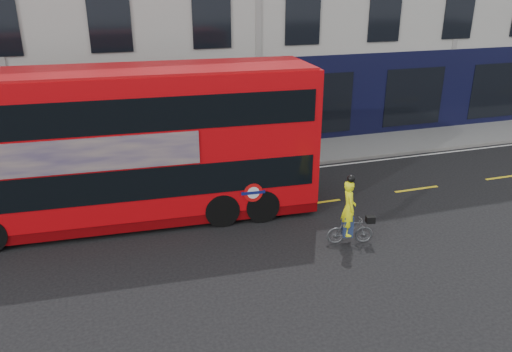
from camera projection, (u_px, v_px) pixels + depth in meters
name	position (u px, v px, depth m)	size (l,w,h in m)	color
ground	(336.00, 222.00, 15.78)	(120.00, 120.00, 0.00)	black
pavement	(269.00, 156.00, 21.52)	(60.00, 3.00, 0.12)	slate
kerb	(281.00, 167.00, 20.19)	(60.00, 0.12, 0.13)	slate
road_edge_line	(283.00, 171.00, 19.94)	(58.00, 0.10, 0.01)	silver
lane_dashes	(316.00, 203.00, 17.11)	(58.00, 0.12, 0.01)	yellow
bus	(125.00, 146.00, 15.14)	(11.95, 3.40, 4.76)	red
cyclist	(350.00, 220.00, 14.22)	(1.40, 0.70, 2.14)	#4E5054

